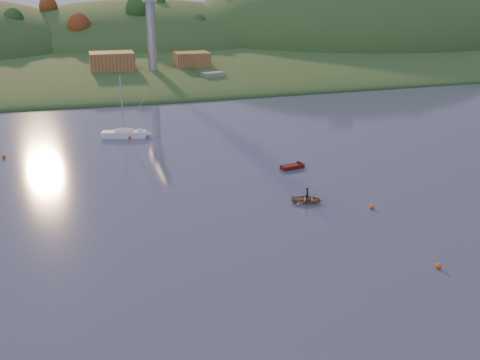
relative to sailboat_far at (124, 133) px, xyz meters
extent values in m
cube|color=#29491D|center=(10.12, 163.72, -0.66)|extent=(620.00, 220.00, 1.50)
ellipsoid|color=#29491D|center=(10.12, 98.72, -0.66)|extent=(640.00, 150.00, 7.00)
ellipsoid|color=#29491D|center=(20.12, 143.72, -0.66)|extent=(140.00, 120.00, 36.00)
ellipsoid|color=#29491D|center=(105.12, 128.72, -0.66)|extent=(150.00, 130.00, 60.00)
cube|color=slate|center=(15.12, 55.72, 0.54)|extent=(42.00, 16.00, 2.40)
cube|color=brown|center=(2.12, 56.72, 4.14)|extent=(11.00, 8.00, 4.80)
cube|color=brown|center=(23.12, 57.72, 3.74)|extent=(9.00, 7.00, 4.00)
cylinder|color=#B7B7BC|center=(12.12, 53.72, 10.74)|extent=(2.20, 2.20, 18.00)
cube|color=white|center=(0.00, 0.00, -0.17)|extent=(7.37, 3.74, 0.97)
cube|color=white|center=(0.00, 0.00, 0.36)|extent=(2.95, 2.18, 0.62)
cylinder|color=silver|center=(0.00, 0.00, 4.73)|extent=(0.18, 0.18, 8.84)
cylinder|color=silver|center=(0.00, 0.00, 0.61)|extent=(2.78, 0.79, 0.12)
cylinder|color=white|center=(0.00, 0.00, 0.71)|extent=(2.49, 0.94, 0.36)
imported|color=#9F8357|center=(17.42, -34.01, -0.30)|extent=(4.12, 3.56, 0.72)
imported|color=black|center=(17.42, -34.01, 0.10)|extent=(0.54, 0.65, 1.53)
cube|color=#50110B|center=(20.23, -22.42, -0.40)|extent=(3.34, 1.84, 0.53)
cone|color=#50110B|center=(21.78, -22.11, -0.40)|extent=(1.33, 1.45, 1.26)
cube|color=slate|center=(25.12, 42.57, 0.14)|extent=(13.17, 8.15, 1.60)
cube|color=#B7B7BC|center=(25.12, 42.57, 1.47)|extent=(5.89, 4.21, 2.13)
sphere|color=#E9560C|center=(22.40, -51.19, -0.41)|extent=(0.50, 0.50, 0.50)
sphere|color=#E9560C|center=(23.53, -37.75, -0.41)|extent=(0.50, 0.50, 0.50)
sphere|color=#E9560C|center=(-17.43, -6.59, -0.41)|extent=(0.50, 0.50, 0.50)
sphere|color=#E9560C|center=(0.75, -1.21, -0.41)|extent=(0.50, 0.50, 0.50)
camera|label=1|loc=(-5.68, -85.54, 22.40)|focal=40.00mm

